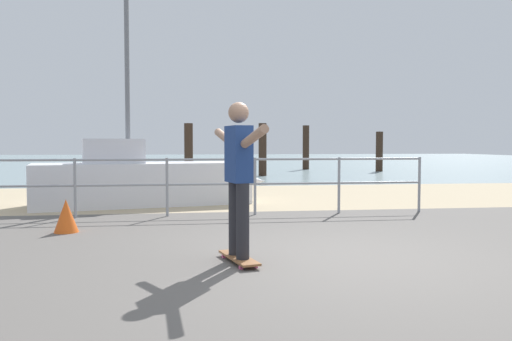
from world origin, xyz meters
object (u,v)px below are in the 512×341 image
object	(u,v)px
sailboat	(151,181)
skateboard	(239,258)
traffic_cone	(66,216)
skateboarder	(239,170)

from	to	relation	value
sailboat	skateboard	bearing A→B (deg)	-76.92
sailboat	traffic_cone	size ratio (longest dim) A/B	10.13
skateboard	traffic_cone	size ratio (longest dim) A/B	1.65
skateboard	traffic_cone	xyz separation A→B (m)	(-2.27, 2.22, 0.18)
sailboat	skateboard	world-z (taller)	sailboat
skateboarder	traffic_cone	distance (m)	3.27
sailboat	skateboarder	xyz separation A→B (m)	(1.30, -5.62, 0.50)
sailboat	skateboard	distance (m)	5.78
traffic_cone	skateboard	bearing A→B (deg)	-44.26
skateboard	traffic_cone	world-z (taller)	traffic_cone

